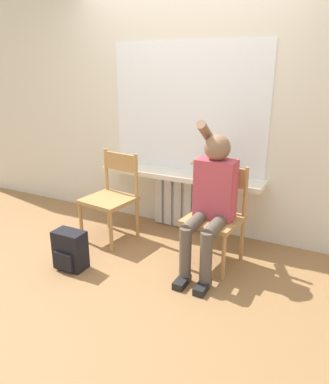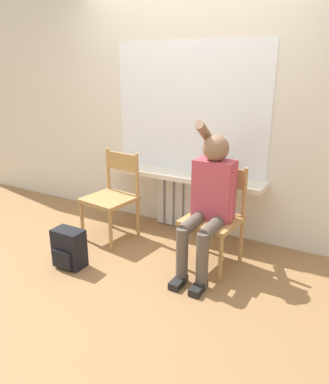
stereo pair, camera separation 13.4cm
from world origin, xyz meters
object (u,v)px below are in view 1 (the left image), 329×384
Objects in this scene: chair_right at (216,215)px; backpack at (70,250)px; chair_left at (111,196)px; person at (212,197)px; cat at (214,165)px.

chair_right reaches higher than backpack.
chair_left is at bearing -174.14° from chair_right.
chair_left is 1.00× the size of chair_right.
cat is at bearing 108.35° from person.
cat is at bearing 52.06° from backpack.
person is at bearing -71.65° from cat.
chair_right is at bearing 32.25° from backpack.
chair_left is at bearing 91.82° from backpack.
backpack is at bearing -80.81° from chair_left.
chair_right is (1.12, 0.00, 0.00)m from chair_left.
chair_left and chair_right have the same top height.
chair_right is 1.32m from backpack.
person is 1.33m from backpack.
backpack is at bearing -127.94° from cat.
person reaches higher than cat.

